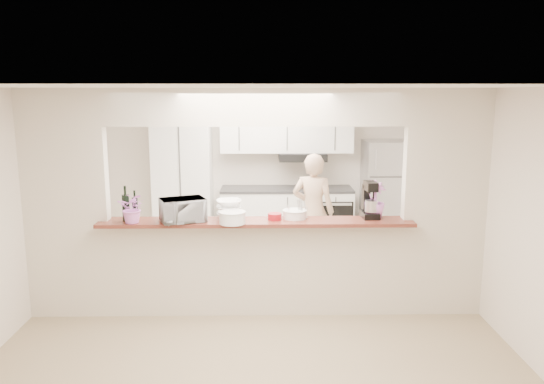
{
  "coord_description": "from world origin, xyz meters",
  "views": [
    {
      "loc": [
        0.08,
        -5.63,
        2.47
      ],
      "look_at": [
        0.18,
        0.3,
        1.33
      ],
      "focal_mm": 35.0,
      "sensor_mm": 36.0,
      "label": 1
    }
  ],
  "objects_px": {
    "refrigerator": "(387,194)",
    "toaster_oven": "(183,210)",
    "person": "(313,212)",
    "stand_mixer": "(370,201)"
  },
  "relations": [
    {
      "from": "toaster_oven",
      "to": "stand_mixer",
      "type": "height_order",
      "value": "stand_mixer"
    },
    {
      "from": "refrigerator",
      "to": "stand_mixer",
      "type": "distance_m",
      "value": 2.74
    },
    {
      "from": "stand_mixer",
      "to": "person",
      "type": "relative_size",
      "value": 0.25
    },
    {
      "from": "refrigerator",
      "to": "person",
      "type": "height_order",
      "value": "refrigerator"
    },
    {
      "from": "refrigerator",
      "to": "stand_mixer",
      "type": "height_order",
      "value": "refrigerator"
    },
    {
      "from": "toaster_oven",
      "to": "person",
      "type": "xyz_separation_m",
      "value": [
        1.55,
        1.66,
        -0.4
      ]
    },
    {
      "from": "refrigerator",
      "to": "person",
      "type": "xyz_separation_m",
      "value": [
        -1.28,
        -1.09,
        -0.04
      ]
    },
    {
      "from": "refrigerator",
      "to": "toaster_oven",
      "type": "xyz_separation_m",
      "value": [
        -2.83,
        -2.75,
        0.37
      ]
    },
    {
      "from": "refrigerator",
      "to": "toaster_oven",
      "type": "distance_m",
      "value": 3.97
    },
    {
      "from": "person",
      "to": "stand_mixer",
      "type": "bearing_deg",
      "value": 126.2
    }
  ]
}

